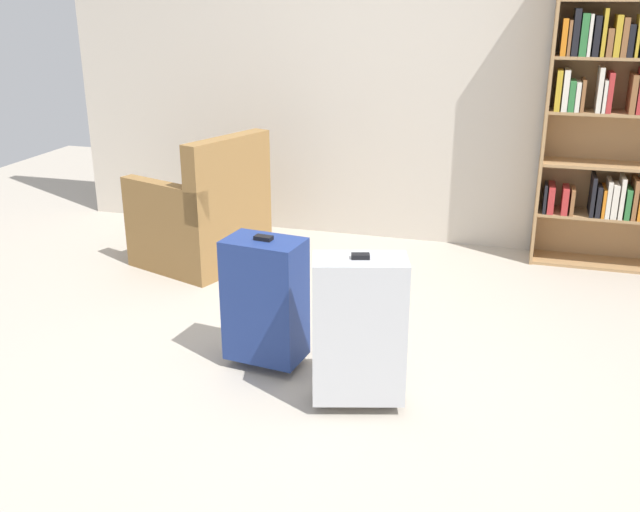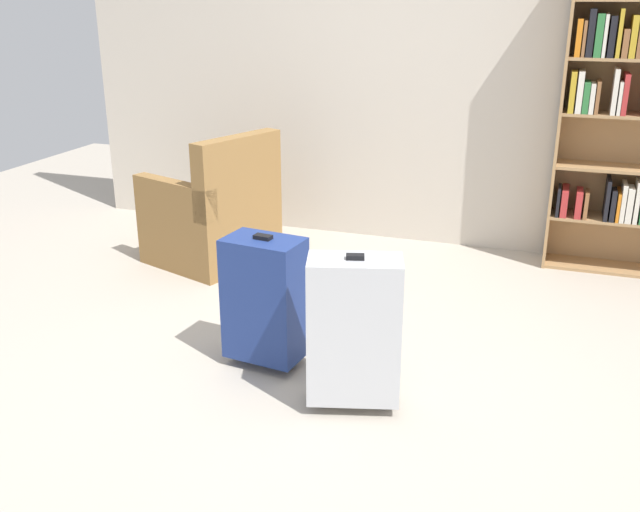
% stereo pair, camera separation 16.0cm
% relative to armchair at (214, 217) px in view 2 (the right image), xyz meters
% --- Properties ---
extents(ground_plane, '(8.94, 8.94, 0.00)m').
position_rel_armchair_xyz_m(ground_plane, '(1.14, -1.20, -0.32)').
color(ground_plane, '#B2A899').
extents(back_wall, '(5.11, 0.10, 2.60)m').
position_rel_armchair_xyz_m(back_wall, '(1.14, 0.94, 0.98)').
color(back_wall, beige).
rests_on(back_wall, ground).
extents(armchair, '(0.89, 0.89, 0.90)m').
position_rel_armchair_xyz_m(armchair, '(0.00, 0.00, 0.00)').
color(armchair, olive).
rests_on(armchair, ground).
extents(mug, '(0.12, 0.08, 0.10)m').
position_rel_armchair_xyz_m(mug, '(0.43, -0.20, -0.27)').
color(mug, white).
rests_on(mug, ground).
extents(suitcase_navy_blue, '(0.40, 0.28, 0.68)m').
position_rel_armchair_xyz_m(suitcase_navy_blue, '(0.91, -1.25, 0.04)').
color(suitcase_navy_blue, navy).
rests_on(suitcase_navy_blue, ground).
extents(suitcase_silver, '(0.45, 0.32, 0.73)m').
position_rel_armchair_xyz_m(suitcase_silver, '(1.43, -1.49, 0.06)').
color(suitcase_silver, '#B7BABF').
rests_on(suitcase_silver, ground).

